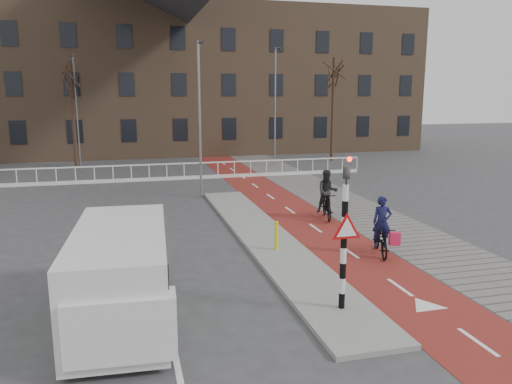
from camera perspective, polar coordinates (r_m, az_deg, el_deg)
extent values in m
plane|color=#38383A|center=(13.90, 8.58, -9.84)|extent=(120.00, 120.00, 0.00)
cube|color=maroon|center=(23.42, 2.35, -1.00)|extent=(2.50, 60.00, 0.01)
cube|color=slate|center=(24.37, 8.66, -0.64)|extent=(3.00, 60.00, 0.01)
cube|color=gray|center=(17.23, 1.17, -5.32)|extent=(1.80, 16.00, 0.12)
cylinder|color=black|center=(11.43, 9.98, -6.29)|extent=(0.14, 0.14, 2.88)
imported|color=black|center=(11.02, 10.30, 2.88)|extent=(0.13, 0.16, 0.80)
cylinder|color=#FF0C05|center=(10.87, 10.64, 3.71)|extent=(0.11, 0.02, 0.11)
cylinder|color=yellow|center=(15.71, 2.35, -5.01)|extent=(0.12, 0.12, 0.91)
imported|color=black|center=(16.08, 14.10, -5.35)|extent=(1.08, 1.86, 0.92)
imported|color=#11133B|center=(15.93, 14.20, -3.34)|extent=(0.67, 0.53, 1.60)
cube|color=#D11D4A|center=(15.67, 15.56, -5.18)|extent=(0.36, 0.29, 0.39)
imported|color=black|center=(20.14, 8.11, -1.51)|extent=(0.93, 1.91, 1.11)
imported|color=black|center=(20.02, 8.15, 0.04)|extent=(0.97, 0.83, 1.74)
cube|color=silver|center=(11.38, -15.18, -8.96)|extent=(2.22, 4.95, 1.94)
cube|color=#1D8526|center=(11.48, -20.11, -9.62)|extent=(0.20, 3.10, 0.55)
cube|color=#1D8526|center=(11.44, -10.18, -9.17)|extent=(0.20, 3.10, 0.55)
cube|color=black|center=(9.30, -15.36, -10.97)|extent=(1.74, 0.15, 0.90)
cylinder|color=black|center=(10.29, -20.32, -16.26)|extent=(0.28, 0.69, 0.68)
cylinder|color=black|center=(10.15, -10.72, -16.12)|extent=(0.28, 0.69, 0.68)
cylinder|color=black|center=(13.27, -18.15, -9.76)|extent=(0.28, 0.69, 0.68)
cylinder|color=black|center=(13.16, -10.92, -9.56)|extent=(0.28, 0.69, 0.68)
cube|color=silver|center=(29.16, -14.11, 2.98)|extent=(28.00, 0.08, 0.08)
cube|color=silver|center=(29.29, -14.03, 1.34)|extent=(28.00, 0.10, 0.20)
cube|color=#7F6047|center=(43.95, -12.05, 12.35)|extent=(46.00, 10.00, 12.00)
cylinder|color=#301D15|center=(35.89, -20.18, 8.22)|extent=(0.24, 0.24, 7.00)
cylinder|color=#301D15|center=(37.63, 8.77, 9.27)|extent=(0.22, 0.22, 7.51)
cylinder|color=slate|center=(24.01, -6.45, 8.05)|extent=(0.12, 0.12, 7.32)
cylinder|color=slate|center=(36.03, -19.81, 8.62)|extent=(0.12, 0.12, 7.46)
cylinder|color=slate|center=(35.21, 2.20, 9.67)|extent=(0.12, 0.12, 8.01)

